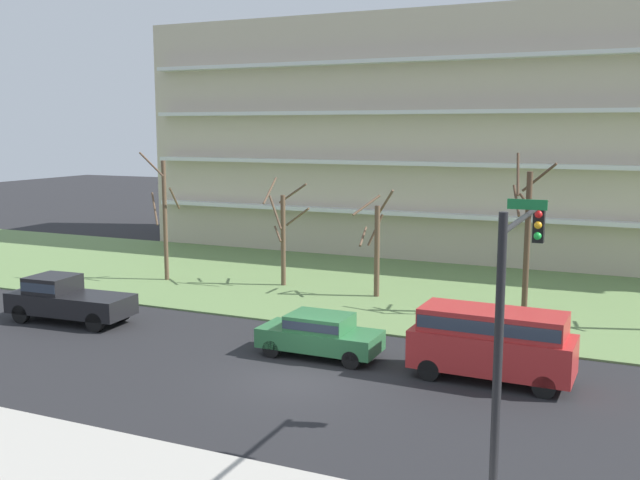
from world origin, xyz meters
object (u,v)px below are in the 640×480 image
object	(u,v)px
van_red_near_left	(492,339)
pickup_black_center_left	(66,298)
tree_far_left	(164,217)
tree_center	(376,244)
sedan_green_center_right	(320,333)
tree_left	(283,232)
tree_right	(527,233)
traffic_signal_mast	(515,297)

from	to	relation	value
van_red_near_left	pickup_black_center_left	xyz separation A→B (m)	(-17.93, -0.01, -0.38)
tree_far_left	tree_center	distance (m)	11.66
tree_far_left	sedan_green_center_right	bearing A→B (deg)	-33.59
tree_left	sedan_green_center_right	bearing A→B (deg)	-56.90
sedan_green_center_right	tree_far_left	bearing A→B (deg)	-33.42
tree_right	pickup_black_center_left	world-z (taller)	tree_right
tree_left	pickup_black_center_left	distance (m)	11.48
tree_left	van_red_near_left	size ratio (longest dim) A/B	1.07
pickup_black_center_left	traffic_signal_mast	distance (m)	21.27
tree_center	van_red_near_left	size ratio (longest dim) A/B	1.01
tree_far_left	traffic_signal_mast	distance (m)	26.12
tree_far_left	van_red_near_left	xyz separation A→B (m)	(19.01, -8.56, -2.10)
tree_far_left	tree_right	bearing A→B (deg)	1.22
tree_left	tree_center	xyz separation A→B (m)	(5.22, -0.44, -0.25)
tree_right	tree_center	bearing A→B (deg)	175.00
tree_right	traffic_signal_mast	bearing A→B (deg)	-82.77
tree_center	van_red_near_left	distance (m)	12.19
tree_right	traffic_signal_mast	xyz separation A→B (m)	(2.05, -16.17, 0.86)
pickup_black_center_left	traffic_signal_mast	world-z (taller)	traffic_signal_mast
van_red_near_left	tree_far_left	bearing A→B (deg)	-22.71
sedan_green_center_right	traffic_signal_mast	distance (m)	11.31
tree_left	tree_center	size ratio (longest dim) A/B	1.07
tree_left	traffic_signal_mast	world-z (taller)	traffic_signal_mast
tree_far_left	tree_left	world-z (taller)	tree_far_left
tree_far_left	pickup_black_center_left	distance (m)	8.99
tree_far_left	tree_right	size ratio (longest dim) A/B	0.97
tree_left	pickup_black_center_left	world-z (taller)	tree_left
tree_center	pickup_black_center_left	bearing A→B (deg)	-137.57
tree_center	tree_right	xyz separation A→B (m)	(7.16, -0.63, 1.04)
tree_right	van_red_near_left	bearing A→B (deg)	-88.24
pickup_black_center_left	sedan_green_center_right	world-z (taller)	pickup_black_center_left
tree_right	traffic_signal_mast	distance (m)	16.32
tree_left	tree_right	size ratio (longest dim) A/B	0.79
tree_left	van_red_near_left	world-z (taller)	tree_left
pickup_black_center_left	tree_left	bearing A→B (deg)	-121.16
van_red_near_left	tree_right	bearing A→B (deg)	-86.72
traffic_signal_mast	tree_far_left	bearing A→B (deg)	142.81
tree_far_left	tree_right	world-z (taller)	tree_right
tree_left	tree_right	bearing A→B (deg)	-4.91
sedan_green_center_right	van_red_near_left	bearing A→B (deg)	-179.84
tree_center	traffic_signal_mast	xyz separation A→B (m)	(9.21, -16.80, 1.90)
tree_center	pickup_black_center_left	size ratio (longest dim) A/B	0.96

